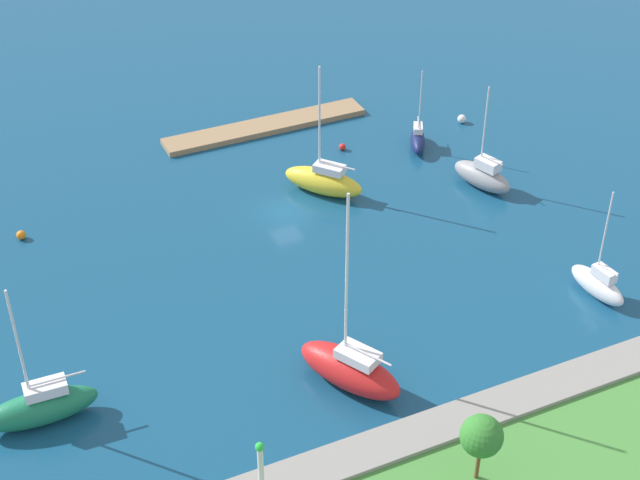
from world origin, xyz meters
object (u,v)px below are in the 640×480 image
(park_tree_east, at_px, (482,436))
(mooring_buoy_white, at_px, (462,119))
(sailboat_white_lone_south, at_px, (598,284))
(mooring_buoy_orange, at_px, (21,235))
(harbor_beacon, at_px, (260,462))
(sailboat_gray_lone_north, at_px, (483,175))
(sailboat_green_by_breakwater, at_px, (40,407))
(sailboat_navy_far_north, at_px, (418,139))
(mooring_buoy_red, at_px, (342,147))
(sailboat_red_along_channel, at_px, (350,369))
(pier_dock, at_px, (265,126))
(sailboat_yellow_near_pier, at_px, (324,180))

(park_tree_east, height_order, mooring_buoy_white, park_tree_east)
(sailboat_white_lone_south, distance_m, mooring_buoy_orange, 46.48)
(harbor_beacon, xyz_separation_m, sailboat_gray_lone_north, (-31.20, -24.80, -2.40))
(sailboat_green_by_breakwater, height_order, mooring_buoy_orange, sailboat_green_by_breakwater)
(sailboat_navy_far_north, xyz_separation_m, mooring_buoy_red, (6.66, -2.66, -0.61))
(park_tree_east, height_order, sailboat_red_along_channel, sailboat_red_along_channel)
(pier_dock, relative_size, sailboat_red_along_channel, 1.34)
(sailboat_white_lone_south, xyz_separation_m, mooring_buoy_orange, (38.49, -26.04, -0.72))
(pier_dock, xyz_separation_m, sailboat_yellow_near_pier, (-0.27, 13.09, 1.02))
(sailboat_white_lone_south, bearing_deg, sailboat_navy_far_north, -3.83)
(sailboat_yellow_near_pier, bearing_deg, sailboat_navy_far_north, -112.81)
(sailboat_red_along_channel, bearing_deg, sailboat_yellow_near_pier, -49.76)
(sailboat_red_along_channel, distance_m, mooring_buoy_white, 39.32)
(sailboat_navy_far_north, bearing_deg, harbor_beacon, -13.93)
(sailboat_navy_far_north, bearing_deg, mooring_buoy_red, -84.25)
(sailboat_white_lone_south, height_order, mooring_buoy_orange, sailboat_white_lone_south)
(harbor_beacon, xyz_separation_m, mooring_buoy_white, (-35.92, -35.85, -3.17))
(sailboat_navy_far_north, distance_m, mooring_buoy_orange, 37.23)
(sailboat_red_along_channel, bearing_deg, park_tree_east, 164.90)
(sailboat_red_along_channel, relative_size, mooring_buoy_orange, 19.77)
(sailboat_red_along_channel, relative_size, sailboat_green_by_breakwater, 1.39)
(sailboat_navy_far_north, xyz_separation_m, sailboat_green_by_breakwater, (39.92, 20.97, 0.36))
(sailboat_yellow_near_pier, bearing_deg, park_tree_east, 130.64)
(harbor_beacon, xyz_separation_m, mooring_buoy_red, (-22.75, -35.96, -3.27))
(sailboat_yellow_near_pier, relative_size, sailboat_white_lone_south, 1.32)
(sailboat_gray_lone_north, bearing_deg, sailboat_yellow_near_pier, 50.29)
(sailboat_white_lone_south, bearing_deg, mooring_buoy_white, -17.28)
(mooring_buoy_red, xyz_separation_m, mooring_buoy_white, (-13.17, 0.12, 0.10))
(sailboat_green_by_breakwater, bearing_deg, mooring_buoy_orange, -95.16)
(sailboat_gray_lone_north, relative_size, mooring_buoy_red, 14.86)
(sailboat_navy_far_north, relative_size, sailboat_green_by_breakwater, 0.74)
(sailboat_yellow_near_pier, relative_size, mooring_buoy_white, 14.05)
(sailboat_green_by_breakwater, bearing_deg, sailboat_white_lone_south, 175.77)
(sailboat_yellow_near_pier, distance_m, mooring_buoy_red, 7.87)
(sailboat_green_by_breakwater, distance_m, sailboat_white_lone_south, 41.43)
(mooring_buoy_red, bearing_deg, mooring_buoy_orange, 3.88)
(pier_dock, relative_size, park_tree_east, 4.27)
(mooring_buoy_red, bearing_deg, harbor_beacon, 57.68)
(pier_dock, distance_m, sailboat_navy_far_north, 15.20)
(harbor_beacon, distance_m, sailboat_gray_lone_north, 39.93)
(sailboat_gray_lone_north, height_order, sailboat_navy_far_north, sailboat_gray_lone_north)
(harbor_beacon, xyz_separation_m, sailboat_green_by_breakwater, (10.51, -12.33, -2.30))
(mooring_buoy_white, bearing_deg, sailboat_gray_lone_north, 66.88)
(pier_dock, xyz_separation_m, mooring_buoy_red, (-5.09, 6.95, 0.06))
(pier_dock, height_order, sailboat_gray_lone_north, sailboat_gray_lone_north)
(mooring_buoy_red, xyz_separation_m, mooring_buoy_orange, (30.56, 2.08, 0.06))
(sailboat_yellow_near_pier, bearing_deg, sailboat_white_lone_south, 170.48)
(sailboat_red_along_channel, relative_size, mooring_buoy_red, 23.32)
(mooring_buoy_red, height_order, mooring_buoy_white, mooring_buoy_white)
(harbor_beacon, distance_m, sailboat_yellow_near_pier, 34.88)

